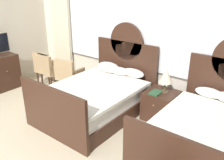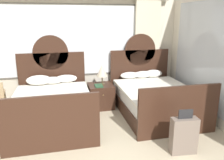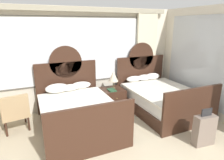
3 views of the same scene
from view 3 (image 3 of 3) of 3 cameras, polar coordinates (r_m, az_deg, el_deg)
wall_back_window at (r=5.25m, az=-12.27°, el=6.62°), size 6.16×0.22×2.70m
wall_right_mirror at (r=5.17m, az=30.06°, el=3.83°), size 0.08×4.24×2.70m
bed_near_window at (r=4.45m, az=-10.31°, el=-9.24°), size 1.58×2.20×1.74m
bed_near_mirror at (r=5.37m, az=13.90°, el=-5.00°), size 1.58×2.20×1.74m
nightstand_between_beds at (r=5.34m, az=0.08°, el=-5.56°), size 0.59×0.61×0.57m
table_lamp_on_nightstand at (r=5.18m, az=0.40°, el=1.05°), size 0.27×0.27×0.49m
book_on_nightstand at (r=5.11m, az=-0.09°, el=-2.98°), size 0.18×0.26×0.03m
armchair_by_window_left at (r=4.70m, az=-26.75°, el=-8.09°), size 0.62×0.62×0.85m
suitcase_on_floor at (r=4.21m, az=25.55°, el=-13.18°), size 0.44×0.22×0.75m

